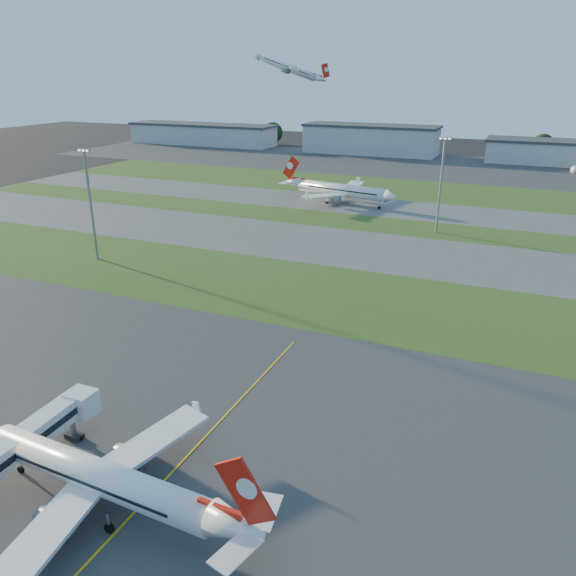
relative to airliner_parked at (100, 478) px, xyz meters
The scene contains 21 objects.
ground 12.89m from the airliner_parked, 97.65° to the left, with size 700.00×700.00×0.00m, color black.
apron_near 12.89m from the airliner_parked, 97.65° to the left, with size 300.00×70.00×0.01m, color #333335.
grass_strip_a 64.36m from the airliner_parked, 91.47° to the left, with size 300.00×34.00×0.01m, color #384F1A.
taxiway_a 97.32m from the airliner_parked, 90.97° to the left, with size 300.00×32.00×0.01m, color #515154.
grass_strip_b 122.30m from the airliner_parked, 90.77° to the left, with size 300.00×18.00×0.01m, color #384F1A.
taxiway_b 144.29m from the airliner_parked, 90.65° to the left, with size 300.00×26.00×0.01m, color #515154.
grass_strip_c 177.28m from the airliner_parked, 90.53° to the left, with size 300.00×40.00×0.01m, color #384F1A.
apron_far 237.27m from the airliner_parked, 90.40° to the left, with size 400.00×80.00×0.01m, color #333335.
yellow_line 13.22m from the airliner_parked, 74.66° to the left, with size 0.25×60.00×0.02m, color gold.
airliner_parked is the anchor object (origin of this frame).
airliner_taxiing 146.10m from the airliner_parked, 98.90° to the left, with size 40.26×33.81×12.71m.
airliner_departing 252.51m from the airliner_parked, 109.03° to the left, with size 32.44×27.79×11.10m.
light_mast_west 86.36m from the airliner_parked, 131.41° to the left, with size 3.20×0.70×25.80m.
light_mast_centre 121.48m from the airliner_parked, 83.66° to the left, with size 3.20×0.70×25.80m.
hangar_far_west 307.27m from the airliner_parked, 119.57° to the left, with size 91.80×23.00×12.20m.
hangar_west 271.30m from the airliner_parked, 99.90° to the left, with size 71.40×23.00×15.20m.
hangar_east 272.51m from the airliner_parked, 78.71° to the left, with size 81.60×23.00×11.20m.
tree_far_west 339.51m from the airliner_parked, 124.37° to the left, with size 11.00×11.00×12.00m.
tree_west 303.53m from the airliner_parked, 111.58° to the left, with size 12.10×12.10×13.20m.
tree_mid_west 279.08m from the airliner_parked, 94.45° to the left, with size 9.90×9.90×10.80m.
tree_mid_east 283.85m from the airliner_parked, 82.23° to the left, with size 11.55×11.55×12.60m.
Camera 1 is at (37.10, -46.61, 41.90)m, focal length 35.00 mm.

